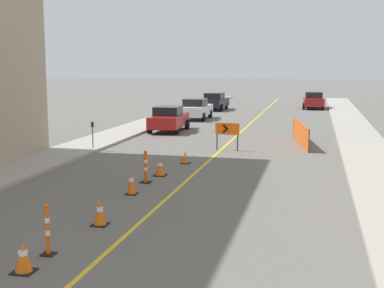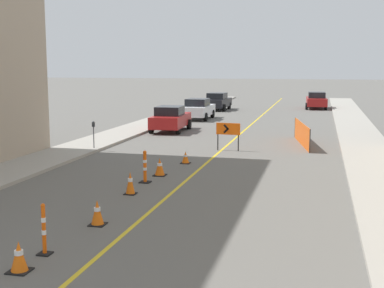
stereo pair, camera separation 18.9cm
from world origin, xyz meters
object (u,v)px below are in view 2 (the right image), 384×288
(parked_car_opposite_side, at_px, (316,100))
(parking_meter_far_curb, at_px, (93,129))
(traffic_cone_fifth, at_px, (160,167))
(delineator_post_rear, at_px, (145,169))
(traffic_cone_third, at_px, (97,213))
(parked_car_curb_near, at_px, (170,119))
(traffic_cone_fourth, at_px, (130,183))
(parked_car_curb_far, at_px, (217,101))
(traffic_cone_second, at_px, (19,257))
(delineator_post_front, at_px, (44,233))
(parked_car_curb_mid, at_px, (198,109))
(arrow_barricade_primary, at_px, (228,130))
(traffic_cone_farthest, at_px, (185,158))

(parked_car_opposite_side, distance_m, parking_meter_far_curb, 29.66)
(traffic_cone_fifth, height_order, parked_car_opposite_side, parked_car_opposite_side)
(traffic_cone_fifth, xyz_separation_m, delineator_post_rear, (-0.16, -1.28, 0.17))
(traffic_cone_third, relative_size, parked_car_curb_near, 0.15)
(traffic_cone_fourth, distance_m, parked_car_curb_near, 16.39)
(parked_car_curb_far, bearing_deg, traffic_cone_third, -81.61)
(traffic_cone_second, bearing_deg, traffic_cone_fourth, 90.56)
(traffic_cone_second, distance_m, parked_car_curb_near, 23.04)
(parked_car_opposite_side, bearing_deg, traffic_cone_third, -100.64)
(traffic_cone_fifth, relative_size, parked_car_curb_far, 0.15)
(delineator_post_front, relative_size, parking_meter_far_curb, 0.89)
(parking_meter_far_curb, bearing_deg, traffic_cone_second, -71.73)
(traffic_cone_second, xyz_separation_m, parked_car_curb_mid, (-3.22, 30.36, 0.48))
(traffic_cone_third, relative_size, parked_car_curb_mid, 0.16)
(traffic_cone_second, xyz_separation_m, arrow_barricade_primary, (1.53, 16.19, 0.68))
(traffic_cone_second, relative_size, parked_car_curb_mid, 0.15)
(delineator_post_rear, distance_m, parked_car_opposite_side, 34.46)
(parked_car_opposite_side, bearing_deg, delineator_post_front, -100.57)
(traffic_cone_fifth, bearing_deg, traffic_cone_farthest, 82.80)
(traffic_cone_fifth, distance_m, parked_car_curb_near, 13.45)
(parked_car_curb_mid, xyz_separation_m, parked_car_curb_far, (-0.12, 8.50, 0.00))
(traffic_cone_third, distance_m, traffic_cone_fifth, 6.42)
(delineator_post_rear, height_order, parked_car_curb_far, parked_car_curb_far)
(arrow_barricade_primary, xyz_separation_m, parked_car_curb_far, (-4.87, 22.67, -0.20))
(parked_car_curb_near, bearing_deg, arrow_barricade_primary, -56.92)
(traffic_cone_third, xyz_separation_m, delineator_post_front, (-0.25, -2.32, 0.17))
(traffic_cone_third, distance_m, parking_meter_far_curb, 12.43)
(traffic_cone_second, relative_size, parked_car_opposite_side, 0.15)
(parked_car_curb_mid, bearing_deg, delineator_post_front, -83.05)
(traffic_cone_fifth, bearing_deg, parked_car_curb_mid, 98.91)
(parked_car_curb_mid, height_order, parking_meter_far_curb, parked_car_curb_mid)
(traffic_cone_fourth, height_order, traffic_cone_fifth, traffic_cone_fourth)
(delineator_post_front, distance_m, parked_car_curb_far, 37.98)
(traffic_cone_fourth, bearing_deg, traffic_cone_second, -89.44)
(delineator_post_front, bearing_deg, parking_meter_far_curb, 109.55)
(traffic_cone_second, xyz_separation_m, parking_meter_far_curb, (-4.84, 14.66, 0.74))
(traffic_cone_fourth, distance_m, parked_car_curb_mid, 23.84)
(traffic_cone_third, height_order, traffic_cone_farthest, traffic_cone_third)
(delineator_post_front, xyz_separation_m, delineator_post_rear, (-0.15, 7.45, -0.00))
(parked_car_curb_near, bearing_deg, parking_meter_far_curb, -103.82)
(delineator_post_front, xyz_separation_m, arrow_barricade_primary, (1.53, 15.16, 0.50))
(delineator_post_front, xyz_separation_m, parking_meter_far_curb, (-4.84, 13.64, 0.56))
(traffic_cone_fifth, relative_size, parked_car_opposite_side, 0.15)
(traffic_cone_farthest, bearing_deg, traffic_cone_second, -91.59)
(traffic_cone_fourth, bearing_deg, traffic_cone_farthest, 85.87)
(traffic_cone_fourth, xyz_separation_m, traffic_cone_farthest, (0.41, 5.68, -0.12))
(traffic_cone_fifth, xyz_separation_m, parking_meter_far_curb, (-4.85, 4.90, 0.73))
(parked_car_curb_mid, relative_size, parked_car_opposite_side, 0.98)
(parking_meter_far_curb, bearing_deg, parked_car_curb_mid, 84.10)
(traffic_cone_fifth, bearing_deg, arrow_barricade_primary, 76.71)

